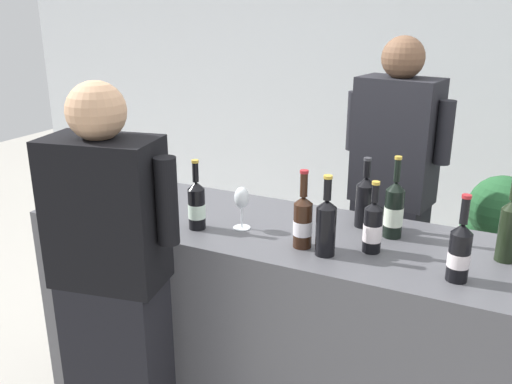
% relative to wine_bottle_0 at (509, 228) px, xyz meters
% --- Properties ---
extents(wall_back, '(8.00, 0.10, 2.80)m').
position_rel_wine_bottle_0_xyz_m(wall_back, '(-0.92, 2.52, 0.28)').
color(wall_back, silver).
rests_on(wall_back, ground_plane).
extents(counter, '(2.31, 0.70, 0.99)m').
position_rel_wine_bottle_0_xyz_m(counter, '(-0.92, -0.08, -0.63)').
color(counter, '#4C4C51').
rests_on(counter, ground_plane).
extents(wine_bottle_0, '(0.07, 0.07, 0.34)m').
position_rel_wine_bottle_0_xyz_m(wine_bottle_0, '(0.00, 0.00, 0.00)').
color(wine_bottle_0, black).
rests_on(wine_bottle_0, counter).
extents(wine_bottle_1, '(0.08, 0.08, 0.33)m').
position_rel_wine_bottle_0_xyz_m(wine_bottle_1, '(-0.64, -0.25, -0.01)').
color(wine_bottle_1, black).
rests_on(wine_bottle_1, counter).
extents(wine_bottle_2, '(0.08, 0.08, 0.30)m').
position_rel_wine_bottle_0_xyz_m(wine_bottle_2, '(-0.49, -0.14, -0.03)').
color(wine_bottle_2, black).
rests_on(wine_bottle_2, counter).
extents(wine_bottle_3, '(0.08, 0.08, 0.33)m').
position_rel_wine_bottle_0_xyz_m(wine_bottle_3, '(-0.15, -0.25, -0.02)').
color(wine_bottle_3, black).
rests_on(wine_bottle_3, counter).
extents(wine_bottle_4, '(0.08, 0.08, 0.31)m').
position_rel_wine_bottle_0_xyz_m(wine_bottle_4, '(-1.24, -0.24, -0.03)').
color(wine_bottle_4, black).
rests_on(wine_bottle_4, counter).
extents(wine_bottle_5, '(0.08, 0.08, 0.36)m').
position_rel_wine_bottle_0_xyz_m(wine_bottle_5, '(-0.45, 0.04, -0.01)').
color(wine_bottle_5, black).
rests_on(wine_bottle_5, counter).
extents(wine_bottle_6, '(0.08, 0.08, 0.32)m').
position_rel_wine_bottle_0_xyz_m(wine_bottle_6, '(-0.59, 0.11, -0.01)').
color(wine_bottle_6, black).
rests_on(wine_bottle_6, counter).
extents(wine_bottle_7, '(0.08, 0.08, 0.33)m').
position_rel_wine_bottle_0_xyz_m(wine_bottle_7, '(-0.75, -0.22, -0.02)').
color(wine_bottle_7, black).
rests_on(wine_bottle_7, counter).
extents(wine_glass, '(0.08, 0.08, 0.19)m').
position_rel_wine_bottle_0_xyz_m(wine_glass, '(-1.07, -0.16, -0.00)').
color(wine_glass, silver).
rests_on(wine_glass, counter).
extents(ice_bucket, '(0.24, 0.24, 0.21)m').
position_rel_wine_bottle_0_xyz_m(ice_bucket, '(-1.87, -0.21, -0.03)').
color(ice_bucket, silver).
rests_on(ice_bucket, counter).
extents(person_server, '(0.56, 0.31, 1.79)m').
position_rel_wine_bottle_0_xyz_m(person_server, '(-0.58, 0.63, -0.24)').
color(person_server, black).
rests_on(person_server, ground_plane).
extents(person_guest, '(0.57, 0.31, 1.69)m').
position_rel_wine_bottle_0_xyz_m(person_guest, '(-1.35, -0.71, -0.30)').
color(person_guest, black).
rests_on(person_guest, ground_plane).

